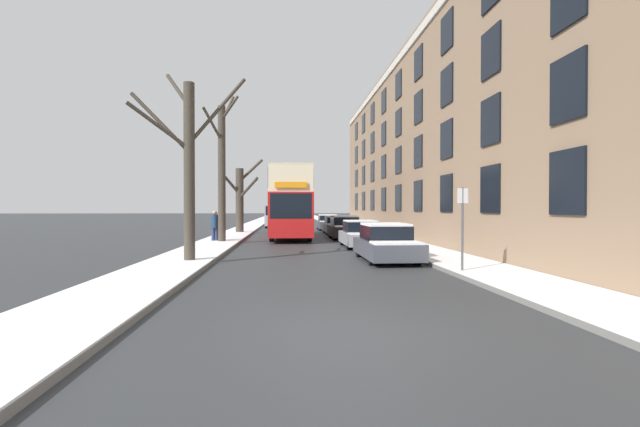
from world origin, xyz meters
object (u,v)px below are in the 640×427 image
Objects in this scene: double_decker_bus at (290,200)px; parked_car_4 at (328,223)px; parked_car_1 at (360,235)px; bare_tree_left_0 at (188,164)px; bare_tree_left_2 at (241,198)px; parked_car_2 at (345,228)px; street_sign_post at (462,225)px; pedestrian_left_sidewalk at (215,225)px; parked_car_3 at (335,226)px; parked_car_0 at (386,243)px; oncoming_van at (275,215)px; bare_tree_left_1 at (222,170)px.

double_decker_bus is 2.40× the size of parked_car_4.
parked_car_1 is 0.97× the size of parked_car_4.
bare_tree_left_0 reaches higher than bare_tree_left_2.
parked_car_2 is at bearing -12.88° from double_decker_bus.
bare_tree_left_0 is at bearing 159.21° from street_sign_post.
parked_car_3 is at bearing -145.14° from pedestrian_left_sidewalk.
pedestrian_left_sidewalk is (-7.86, -14.33, 0.37)m from parked_car_4.
pedestrian_left_sidewalk is (-7.86, -8.36, 0.38)m from parked_car_3.
pedestrian_left_sidewalk is (-0.52, -8.85, -1.76)m from bare_tree_left_2.
street_sign_post is (1.39, -20.77, 0.86)m from parked_car_3.
bare_tree_left_2 is 1.31× the size of parked_car_3.
bare_tree_left_0 is 9.52m from street_sign_post.
parked_car_2 is 5.28m from parked_car_3.
parked_car_0 is 16.97m from parked_car_3.
oncoming_van is at bearing 131.40° from parked_car_4.
parked_car_1 is 11.32m from parked_car_3.
oncoming_van is 32.97m from street_sign_post.
pedestrian_left_sidewalk is at bearing -158.59° from parked_car_2.
bare_tree_left_0 is at bearing -89.35° from bare_tree_left_1.
bare_tree_left_1 reaches higher than parked_car_2.
double_decker_bus is at bearing 117.39° from parked_car_1.
oncoming_van is (-4.95, 22.90, 0.61)m from parked_car_1.
parked_car_3 is at bearing 90.00° from parked_car_2.
street_sign_post is at bearing -73.14° from double_decker_bus.
bare_tree_left_2 is 9.41m from parked_car_4.
pedestrian_left_sidewalk is at bearing -137.94° from double_decker_bus.
parked_car_3 is 0.87× the size of oncoming_van.
parked_car_2 is at bearing -90.00° from parked_car_4.
bare_tree_left_2 is at bearing 89.75° from bare_tree_left_1.
parked_car_4 is at bearing 36.71° from bare_tree_left_2.
bare_tree_left_2 reaches higher than double_decker_bus.
parked_car_3 is 5.96m from parked_car_4.
bare_tree_left_1 reaches higher than parked_car_1.
street_sign_post is (4.94, -16.30, -1.05)m from double_decker_bus.
bare_tree_left_2 is (-0.06, 17.96, -0.81)m from bare_tree_left_0.
parked_car_3 is 1.09× the size of parked_car_4.
bare_tree_left_2 reaches higher than oncoming_van.
bare_tree_left_1 is 3.30× the size of street_sign_post.
parked_car_1 is at bearing -90.00° from parked_car_4.
double_decker_bus is at bearing -52.51° from bare_tree_left_2.
double_decker_bus is 2.34× the size of parked_car_0.
bare_tree_left_1 is at bearing 90.65° from bare_tree_left_0.
oncoming_van is 20.16m from pedestrian_left_sidewalk.
bare_tree_left_1 is at bearing -90.25° from bare_tree_left_2.
parked_car_0 is at bearing 110.14° from street_sign_post.
oncoming_van reaches higher than parked_car_0.
bare_tree_left_0 is 3.76× the size of pedestrian_left_sidewalk.
bare_tree_left_1 is 6.01m from double_decker_bus.
double_decker_bus is 17.07m from street_sign_post.
bare_tree_left_2 is 2.29× the size of street_sign_post.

